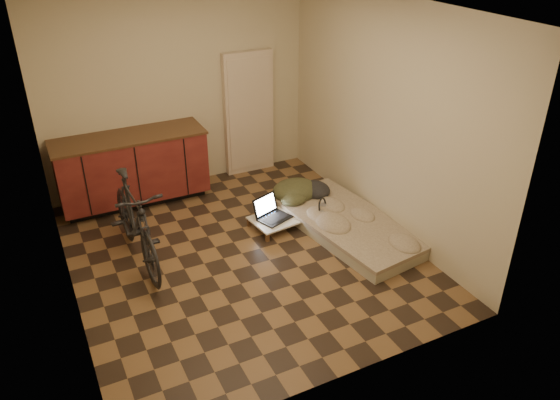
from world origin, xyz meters
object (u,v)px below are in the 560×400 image
laptop (271,214)px  lap_desk (281,218)px  bicycle (135,218)px  futon (348,224)px

laptop → lap_desk: bearing=-38.1°
bicycle → lap_desk: (1.68, -0.02, -0.43)m
bicycle → futon: (2.33, -0.48, -0.45)m
bicycle → lap_desk: bearing=-2.7°
laptop → futon: bearing=-53.2°
bicycle → lap_desk: size_ratio=2.14×
futon → laptop: laptop is taller
futon → lap_desk: (-0.64, 0.45, 0.02)m
bicycle → futon: size_ratio=0.80×
bicycle → laptop: bearing=-1.4°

